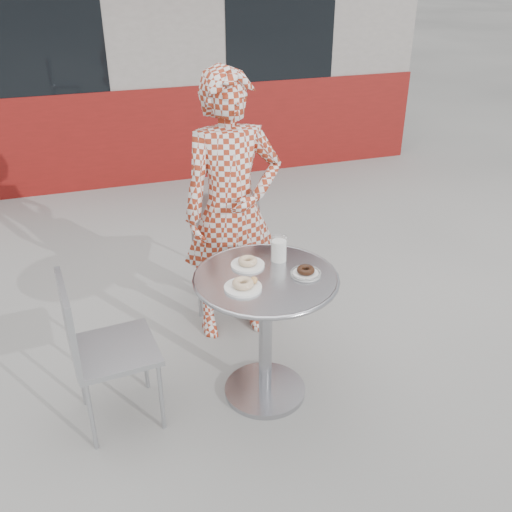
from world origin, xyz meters
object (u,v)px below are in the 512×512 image
object	(u,v)px
milk_cup	(279,250)
bistro_table	(266,307)
plate_near	(244,285)
seated_person	(232,211)
chair_left	(116,378)
plate_checker	(306,272)
chair_far	(226,268)
plate_far	(248,263)

from	to	relation	value
milk_cup	bistro_table	bearing A→B (deg)	-130.67
plate_near	seated_person	bearing A→B (deg)	77.79
chair_left	seated_person	bearing A→B (deg)	-57.96
bistro_table	plate_checker	distance (m)	0.28
chair_far	plate_checker	world-z (taller)	chair_far
bistro_table	seated_person	world-z (taller)	seated_person
plate_near	chair_left	bearing A→B (deg)	168.13
chair_left	plate_far	distance (m)	0.90
chair_far	plate_far	world-z (taller)	chair_far
chair_far	chair_left	xyz separation A→B (m)	(-0.85, -0.92, -0.02)
chair_far	plate_near	bearing A→B (deg)	93.26
bistro_table	chair_left	xyz separation A→B (m)	(-0.80, 0.06, -0.31)
plate_far	plate_checker	xyz separation A→B (m)	(0.25, -0.18, -0.00)
chair_left	plate_checker	bearing A→B (deg)	-101.13
plate_near	milk_cup	bearing A→B (deg)	39.41
plate_far	milk_cup	bearing A→B (deg)	1.55
bistro_table	milk_cup	distance (m)	0.31
plate_near	milk_cup	size ratio (longest dim) A/B	1.35
chair_far	milk_cup	distance (m)	1.00
plate_far	seated_person	bearing A→B (deg)	82.14
chair_left	plate_checker	distance (m)	1.12
bistro_table	plate_far	distance (m)	0.25
chair_left	plate_near	xyz separation A→B (m)	(0.65, -0.14, 0.51)
chair_left	plate_far	xyz separation A→B (m)	(0.74, 0.07, 0.51)
milk_cup	chair_left	bearing A→B (deg)	-175.07
bistro_table	milk_cup	bearing A→B (deg)	49.33
seated_person	plate_far	xyz separation A→B (m)	(-0.08, -0.54, -0.06)
chair_far	plate_checker	size ratio (longest dim) A/B	5.70
bistro_table	plate_far	xyz separation A→B (m)	(-0.05, 0.14, 0.20)
chair_far	plate_near	size ratio (longest dim) A/B	4.90
seated_person	plate_far	world-z (taller)	seated_person
chair_far	plate_far	bearing A→B (deg)	96.49
seated_person	milk_cup	distance (m)	0.55
plate_far	milk_cup	size ratio (longest dim) A/B	1.29
plate_far	plate_near	size ratio (longest dim) A/B	0.95
seated_person	bistro_table	bearing A→B (deg)	-91.74
plate_near	plate_checker	world-z (taller)	plate_near
plate_far	plate_near	bearing A→B (deg)	-112.68
milk_cup	seated_person	bearing A→B (deg)	100.48
chair_left	plate_near	world-z (taller)	chair_left
bistro_table	plate_near	bearing A→B (deg)	-152.05
chair_far	milk_cup	bearing A→B (deg)	108.28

